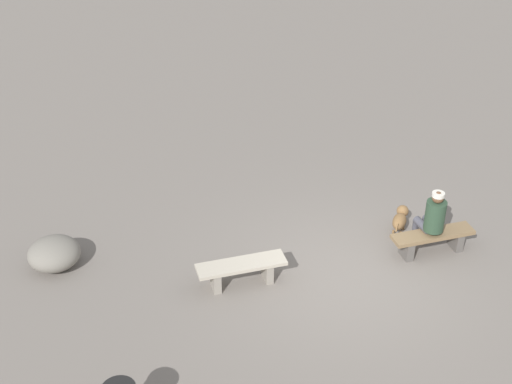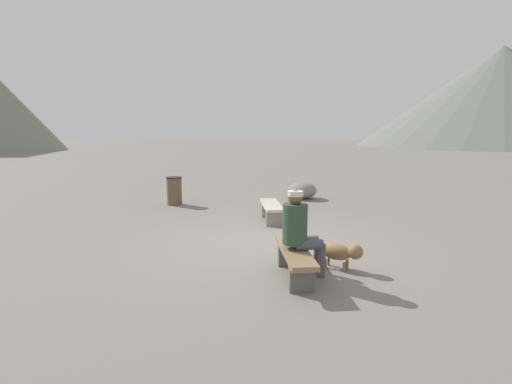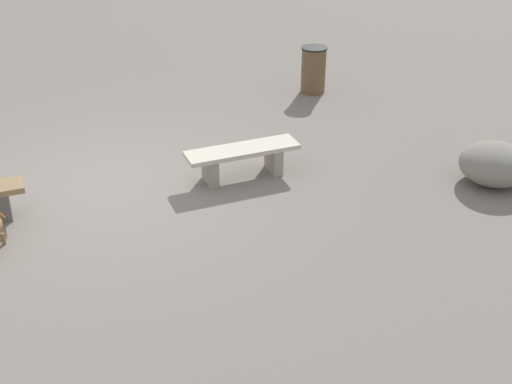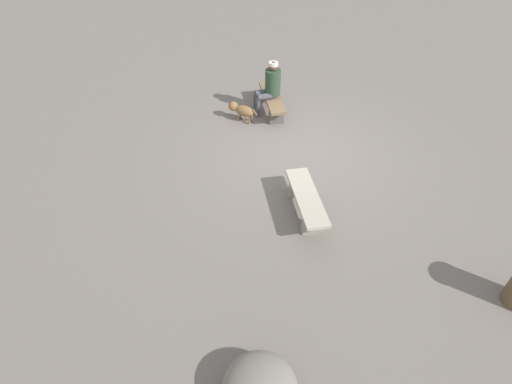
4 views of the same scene
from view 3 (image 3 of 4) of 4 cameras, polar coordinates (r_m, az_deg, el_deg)
The scene contains 4 objects.
ground at distance 8.73m, azimuth -13.27°, elevation 0.14°, with size 210.00×210.00×0.06m, color gray.
bench_left at distance 8.65m, azimuth -1.21°, elevation 3.12°, with size 1.54×0.44×0.43m.
trash_bin at distance 11.68m, azimuth 5.10°, elevation 10.71°, with size 0.46×0.46×0.82m.
boulder at distance 9.09m, azimuth 20.34°, elevation 2.35°, with size 0.91×0.92×0.54m, color gray.
Camera 3 is at (0.80, 7.65, 4.10)m, focal length 45.26 mm.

